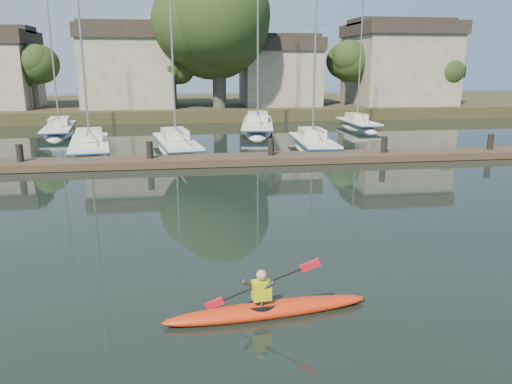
{
  "coord_description": "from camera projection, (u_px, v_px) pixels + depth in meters",
  "views": [
    {
      "loc": [
        -1.34,
        -10.53,
        4.84
      ],
      "look_at": [
        0.71,
        3.49,
        1.2
      ],
      "focal_mm": 35.0,
      "sensor_mm": 36.0,
      "label": 1
    }
  ],
  "objects": [
    {
      "name": "ground",
      "position": [
        247.0,
        281.0,
        11.48
      ],
      "size": [
        160.0,
        160.0,
        0.0
      ],
      "primitive_type": "plane",
      "color": "black",
      "rests_on": "ground"
    },
    {
      "name": "kayak",
      "position": [
        267.0,
        307.0,
        9.9
      ],
      "size": [
        4.26,
        1.03,
        1.35
      ],
      "rotation": [
        0.0,
        0.0,
        0.11
      ],
      "color": "red",
      "rests_on": "ground"
    },
    {
      "name": "dock",
      "position": [
        212.0,
        160.0,
        24.85
      ],
      "size": [
        34.0,
        2.0,
        1.8
      ],
      "color": "#463228",
      "rests_on": "ground"
    },
    {
      "name": "sailboat_1",
      "position": [
        91.0,
        155.0,
        28.34
      ],
      "size": [
        3.41,
        8.84,
        14.1
      ],
      "rotation": [
        0.0,
        0.0,
        0.15
      ],
      "color": "silver",
      "rests_on": "ground"
    },
    {
      "name": "sailboat_2",
      "position": [
        177.0,
        153.0,
        29.02
      ],
      "size": [
        3.38,
        8.86,
        14.32
      ],
      "rotation": [
        0.0,
        0.0,
        0.16
      ],
      "color": "silver",
      "rests_on": "ground"
    },
    {
      "name": "sailboat_3",
      "position": [
        313.0,
        152.0,
        29.5
      ],
      "size": [
        2.29,
        7.62,
        12.16
      ],
      "rotation": [
        0.0,
        0.0,
        -0.04
      ],
      "color": "silver",
      "rests_on": "ground"
    },
    {
      "name": "sailboat_5",
      "position": [
        60.0,
        136.0,
        35.78
      ],
      "size": [
        2.93,
        8.51,
        13.81
      ],
      "rotation": [
        0.0,
        0.0,
        0.12
      ],
      "color": "silver",
      "rests_on": "ground"
    },
    {
      "name": "sailboat_6",
      "position": [
        258.0,
        133.0,
        37.55
      ],
      "size": [
        3.9,
        10.96,
        17.08
      ],
      "rotation": [
        0.0,
        0.0,
        -0.16
      ],
      "color": "silver",
      "rests_on": "ground"
    },
    {
      "name": "sailboat_7",
      "position": [
        358.0,
        130.0,
        39.24
      ],
      "size": [
        1.98,
        7.09,
        11.39
      ],
      "rotation": [
        0.0,
        0.0,
        0.02
      ],
      "color": "silver",
      "rests_on": "ground"
    },
    {
      "name": "shore",
      "position": [
        212.0,
        81.0,
        49.52
      ],
      "size": [
        90.0,
        25.25,
        12.75
      ],
      "color": "#2C3319",
      "rests_on": "ground"
    }
  ]
}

